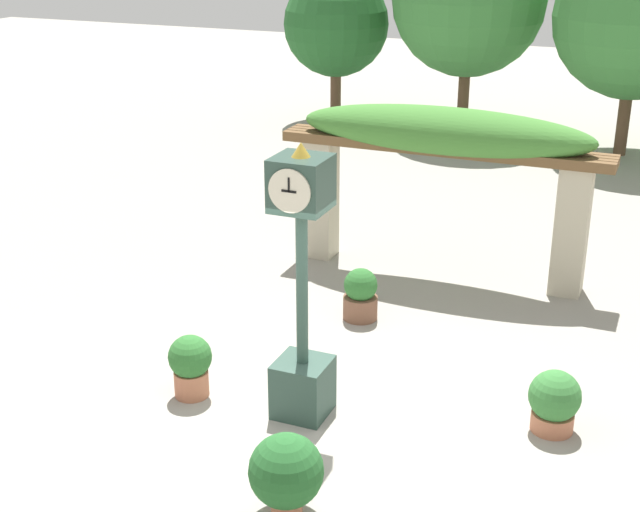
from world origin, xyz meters
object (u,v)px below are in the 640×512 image
object	(u,v)px
pedestal_clock	(302,296)
potted_plant_far_left	(360,295)
potted_plant_near_right	(554,401)
potted_plant_near_left	(190,364)
potted_plant_far_right	(286,473)

from	to	relation	value
pedestal_clock	potted_plant_far_left	xyz separation A→B (m)	(-0.27, 2.59, -1.08)
pedestal_clock	potted_plant_near_right	world-z (taller)	pedestal_clock
potted_plant_near_right	potted_plant_far_left	world-z (taller)	potted_plant_far_left
potted_plant_near_right	potted_plant_far_left	distance (m)	3.47
potted_plant_near_left	potted_plant_near_right	bearing A→B (deg)	12.26
pedestal_clock	potted_plant_near_left	xyz separation A→B (m)	(-1.36, -0.15, -1.03)
potted_plant_near_left	potted_plant_far_left	xyz separation A→B (m)	(1.09, 2.74, -0.05)
potted_plant_near_left	potted_plant_far_right	distance (m)	2.51
pedestal_clock	potted_plant_far_right	xyz separation A→B (m)	(0.59, -1.72, -0.98)
pedestal_clock	potted_plant_near_left	distance (m)	1.71
pedestal_clock	potted_plant_near_right	size ratio (longest dim) A/B	4.43
potted_plant_near_left	potted_plant_far_left	world-z (taller)	potted_plant_near_left
potted_plant_near_right	potted_plant_far_right	bearing A→B (deg)	-130.26
potted_plant_far_left	potted_plant_far_right	distance (m)	4.39
potted_plant_far_left	potted_plant_far_right	size ratio (longest dim) A/B	0.88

